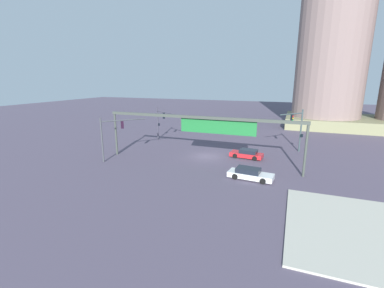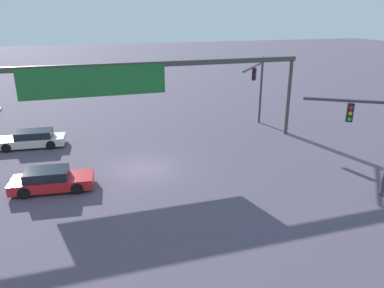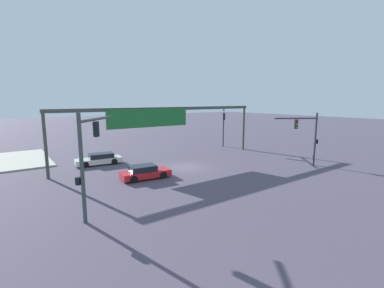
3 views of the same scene
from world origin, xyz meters
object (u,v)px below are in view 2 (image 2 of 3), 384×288
at_px(traffic_signal_near_corner, 374,130).
at_px(traffic_signal_opposite_side, 258,81).
at_px(sedan_car_approaching, 32,139).
at_px(sedan_car_waiting_far, 51,180).

relative_size(traffic_signal_near_corner, traffic_signal_opposite_side, 0.97).
distance_m(traffic_signal_near_corner, sedan_car_approaching, 22.38).
xyz_separation_m(traffic_signal_opposite_side, sedan_car_waiting_far, (16.15, 7.49, -3.34)).
xyz_separation_m(traffic_signal_near_corner, traffic_signal_opposite_side, (-0.06, -13.03, 0.31)).
bearing_deg(sedan_car_approaching, traffic_signal_opposite_side, -175.56).
height_order(traffic_signal_near_corner, traffic_signal_opposite_side, traffic_signal_opposite_side).
distance_m(traffic_signal_near_corner, traffic_signal_opposite_side, 13.03).
height_order(sedan_car_approaching, sedan_car_waiting_far, same).
bearing_deg(sedan_car_waiting_far, traffic_signal_near_corner, -13.07).
xyz_separation_m(traffic_signal_near_corner, sedan_car_approaching, (17.73, -13.31, -3.03)).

